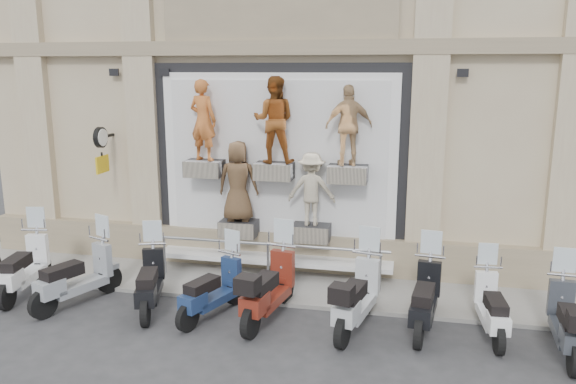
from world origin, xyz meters
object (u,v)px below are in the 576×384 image
at_px(scooter_e, 212,278).
at_px(scooter_i, 493,295).
at_px(scooter_d, 149,270).
at_px(scooter_h, 426,286).
at_px(scooter_j, 568,307).
at_px(scooter_c, 76,264).
at_px(guard_rail, 268,264).
at_px(scooter_f, 269,275).
at_px(clock_sign_bracket, 101,144).
at_px(scooter_g, 357,283).
at_px(scooter_b, 23,255).

height_order(scooter_e, scooter_i, scooter_e).
height_order(scooter_d, scooter_h, scooter_h).
bearing_deg(scooter_j, scooter_c, -176.83).
xyz_separation_m(guard_rail, scooter_i, (4.23, -1.37, 0.26)).
xyz_separation_m(scooter_e, scooter_f, (1.03, 0.11, 0.10)).
relative_size(scooter_d, scooter_j, 1.00).
distance_m(scooter_d, scooter_h, 4.99).
bearing_deg(clock_sign_bracket, scooter_c, -74.97).
bearing_deg(scooter_g, scooter_b, -169.07).
bearing_deg(scooter_h, scooter_e, -167.94).
xyz_separation_m(scooter_d, scooter_g, (3.84, 0.03, 0.05)).
height_order(guard_rail, scooter_c, scooter_c).
relative_size(scooter_b, scooter_h, 1.02).
bearing_deg(scooter_h, scooter_g, -161.45).
xyz_separation_m(clock_sign_bracket, scooter_f, (4.32, -2.05, -1.95)).
distance_m(scooter_e, scooter_i, 4.85).
bearing_deg(guard_rail, clock_sign_bracket, 173.16).
bearing_deg(scooter_b, scooter_d, -13.15).
bearing_deg(scooter_i, scooter_g, -178.28).
height_order(scooter_b, scooter_d, scooter_b).
bearing_deg(scooter_c, scooter_d, 25.00).
bearing_deg(scooter_h, scooter_i, 8.03).
bearing_deg(scooter_e, scooter_d, -162.30).
xyz_separation_m(guard_rail, scooter_d, (-1.85, -1.63, 0.32)).
bearing_deg(scooter_d, scooter_i, -15.50).
xyz_separation_m(scooter_d, scooter_h, (4.99, 0.25, 0.02)).
distance_m(clock_sign_bracket, scooter_f, 5.16).
xyz_separation_m(scooter_b, scooter_g, (6.62, -0.12, 0.01)).
xyz_separation_m(guard_rail, scooter_b, (-4.63, -1.49, 0.36)).
bearing_deg(scooter_c, scooter_b, -168.42).
relative_size(scooter_d, scooter_h, 0.97).
bearing_deg(scooter_h, scooter_j, -2.61).
distance_m(scooter_b, scooter_f, 5.05).
height_order(scooter_b, scooter_f, scooter_f).
relative_size(scooter_e, scooter_i, 1.03).
relative_size(scooter_g, scooter_j, 1.07).
relative_size(clock_sign_bracket, scooter_e, 0.55).
height_order(scooter_b, scooter_i, scooter_b).
relative_size(scooter_c, scooter_e, 1.09).
bearing_deg(scooter_d, scooter_g, -17.58).
bearing_deg(scooter_g, scooter_i, 17.99).
distance_m(scooter_b, scooter_i, 8.86).
bearing_deg(scooter_g, scooter_e, -166.29).
distance_m(clock_sign_bracket, scooter_g, 6.55).
relative_size(scooter_h, scooter_i, 1.11).
bearing_deg(scooter_j, scooter_i, 163.24).
xyz_separation_m(clock_sign_bracket, scooter_j, (9.21, -2.23, -2.02)).
bearing_deg(scooter_g, scooter_h, 23.09).
relative_size(scooter_e, scooter_g, 0.90).
height_order(clock_sign_bracket, scooter_h, clock_sign_bracket).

